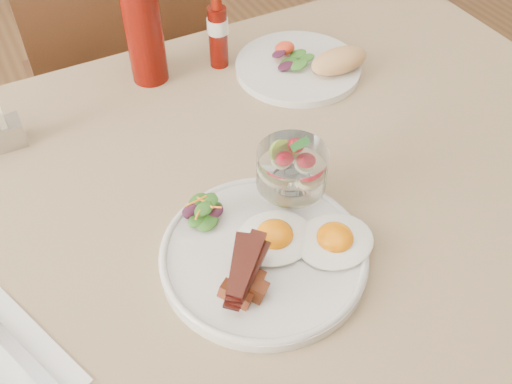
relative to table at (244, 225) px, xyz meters
The scene contains 10 objects.
table is the anchor object (origin of this frame).
chair_far 0.68m from the table, 90.00° to the left, with size 0.42×0.42×0.93m.
main_plate 0.17m from the table, 105.24° to the right, with size 0.28×0.28×0.02m, color silver.
fried_eggs 0.18m from the table, 81.95° to the right, with size 0.19×0.15×0.03m.
bacon_potato_pile 0.23m from the table, 115.88° to the right, with size 0.09×0.09×0.05m.
side_salad 0.15m from the table, 151.90° to the right, with size 0.07×0.06×0.03m.
fruit_cup 0.18m from the table, 53.05° to the right, with size 0.10×0.10×0.10m.
second_plate 0.34m from the table, 41.32° to the left, with size 0.24×0.24×0.06m.
ketchup_bottle 0.38m from the table, 93.78° to the left, with size 0.08×0.08×0.20m.
hot_sauce_bottle 0.37m from the table, 70.86° to the left, with size 0.04×0.04×0.14m.
Camera 1 is at (-0.26, -0.54, 1.37)m, focal length 40.00 mm.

